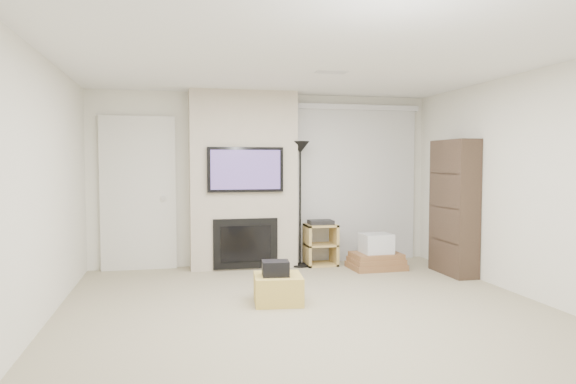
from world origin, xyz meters
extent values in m
cube|color=tan|center=(0.00, 0.00, 0.00)|extent=(5.00, 5.50, 0.00)
cube|color=white|center=(0.00, 0.00, 2.50)|extent=(5.00, 5.50, 0.00)
cube|color=white|center=(0.00, 2.75, 1.25)|extent=(5.00, 0.00, 2.50)
cube|color=white|center=(0.00, -2.75, 1.25)|extent=(5.00, 0.00, 2.50)
cube|color=white|center=(-2.50, 0.00, 1.25)|extent=(0.00, 5.50, 2.50)
cube|color=white|center=(2.50, 0.00, 1.25)|extent=(0.00, 5.50, 2.50)
cube|color=silver|center=(0.40, 0.80, 2.50)|extent=(0.35, 0.18, 0.01)
cube|color=gold|center=(-0.24, 0.60, 0.15)|extent=(0.55, 0.55, 0.30)
cube|color=black|center=(-0.28, 0.56, 0.38)|extent=(0.30, 0.25, 0.16)
cube|color=beige|center=(-0.35, 2.55, 1.25)|extent=(1.50, 0.40, 2.50)
cube|color=black|center=(-0.35, 2.32, 1.40)|extent=(1.05, 0.06, 0.62)
cube|color=#3C2D58|center=(-0.35, 2.29, 1.40)|extent=(0.96, 0.00, 0.54)
cube|color=black|center=(-0.35, 2.34, 0.37)|extent=(0.90, 0.04, 0.70)
cube|color=black|center=(-0.35, 2.32, 0.37)|extent=(0.70, 0.02, 0.50)
cube|color=silver|center=(-1.80, 2.71, 1.07)|extent=(1.02, 0.08, 2.14)
cube|color=#B0ADA0|center=(-1.80, 2.72, 1.02)|extent=(0.90, 0.05, 2.05)
cylinder|color=silver|center=(-1.46, 2.67, 1.00)|extent=(0.07, 0.06, 0.07)
cube|color=silver|center=(1.40, 2.69, 2.33)|extent=(1.98, 0.10, 0.08)
cube|color=silver|center=(1.40, 2.70, 1.15)|extent=(1.90, 0.03, 2.29)
cylinder|color=black|center=(0.45, 2.42, 0.01)|extent=(0.27, 0.27, 0.03)
cylinder|color=black|center=(0.45, 2.42, 0.86)|extent=(0.03, 0.03, 1.68)
cone|color=black|center=(0.45, 2.42, 1.72)|extent=(0.27, 0.27, 0.17)
cube|color=tan|center=(0.56, 2.44, 0.30)|extent=(0.04, 0.38, 0.60)
cube|color=tan|center=(0.97, 2.44, 0.30)|extent=(0.04, 0.38, 0.60)
cube|color=tan|center=(0.77, 2.44, 0.01)|extent=(0.45, 0.38, 0.03)
cube|color=tan|center=(0.77, 2.44, 0.30)|extent=(0.45, 0.38, 0.03)
cube|color=tan|center=(0.77, 2.44, 0.58)|extent=(0.45, 0.38, 0.03)
cube|color=black|center=(0.77, 2.44, 0.63)|extent=(0.35, 0.25, 0.06)
cube|color=#8C5E39|center=(1.46, 2.02, 0.04)|extent=(0.75, 0.58, 0.08)
cube|color=#8C5E39|center=(1.46, 2.02, 0.12)|extent=(0.72, 0.54, 0.07)
cube|color=#8C5E39|center=(1.46, 2.02, 0.19)|extent=(0.68, 0.50, 0.07)
cube|color=silver|center=(1.46, 2.02, 0.36)|extent=(0.41, 0.37, 0.27)
cube|color=#34271D|center=(2.34, 1.48, 0.90)|extent=(0.30, 0.80, 1.80)
cube|color=#34271D|center=(2.32, 1.48, 0.45)|extent=(0.26, 0.72, 0.02)
cube|color=#34271D|center=(2.32, 1.48, 0.90)|extent=(0.26, 0.72, 0.02)
cube|color=#34271D|center=(2.32, 1.48, 1.35)|extent=(0.26, 0.72, 0.02)
camera|label=1|loc=(-1.32, -4.70, 1.50)|focal=32.00mm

